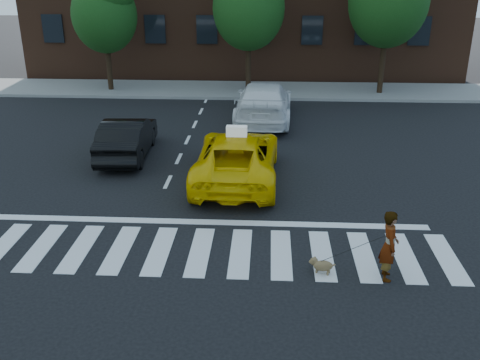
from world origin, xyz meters
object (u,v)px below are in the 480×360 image
object	(u,v)px
tree_left	(104,7)
dog	(321,265)
taxi	(237,157)
white_suv	(264,102)
black_sedan	(127,137)
woman	(389,245)

from	to	relation	value
tree_left	dog	size ratio (longest dim) A/B	10.75
taxi	white_suv	xyz separation A→B (m)	(0.77, 6.99, 0.08)
taxi	black_sedan	xyz separation A→B (m)	(-4.13, 2.01, -0.05)
taxi	dog	size ratio (longest dim) A/B	9.20
taxi	white_suv	distance (m)	7.03
tree_left	woman	distance (m)	21.51
taxi	dog	bearing A→B (deg)	113.18
woman	dog	size ratio (longest dim) A/B	2.75
taxi	dog	xyz separation A→B (m)	(2.26, -5.60, -0.56)
tree_left	black_sedan	distance (m)	11.40
white_suv	woman	size ratio (longest dim) A/B	3.55
woman	dog	xyz separation A→B (m)	(-1.45, 0.12, -0.62)
white_suv	woman	distance (m)	13.05
tree_left	taxi	distance (m)	14.84
white_suv	woman	xyz separation A→B (m)	(2.95, -12.71, -0.03)
taxi	tree_left	bearing A→B (deg)	-56.93
black_sedan	white_suv	bearing A→B (deg)	-137.34
white_suv	dog	bearing A→B (deg)	98.92
white_suv	tree_left	bearing A→B (deg)	-29.83
taxi	white_suv	bearing A→B (deg)	-95.08
black_sedan	white_suv	distance (m)	6.98
taxi	black_sedan	bearing A→B (deg)	-24.82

